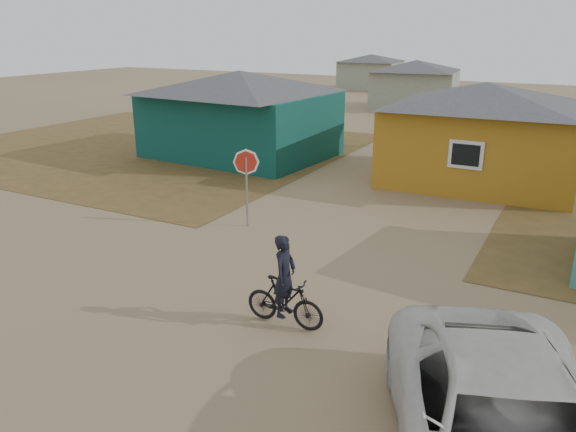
# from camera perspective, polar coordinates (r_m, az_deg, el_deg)

# --- Properties ---
(ground) EXTENTS (120.00, 120.00, 0.00)m
(ground) POSITION_cam_1_polar(r_m,az_deg,el_deg) (12.34, -5.53, -9.87)
(ground) COLOR #89704F
(grass_nw) EXTENTS (20.00, 18.00, 0.00)m
(grass_nw) POSITION_cam_1_polar(r_m,az_deg,el_deg) (30.37, -14.09, 6.89)
(grass_nw) COLOR brown
(grass_nw) RESTS_ON ground
(house_teal) EXTENTS (8.93, 7.08, 4.00)m
(house_teal) POSITION_cam_1_polar(r_m,az_deg,el_deg) (27.08, -4.86, 10.41)
(house_teal) COLOR #0A3B34
(house_teal) RESTS_ON ground
(house_yellow) EXTENTS (7.72, 6.76, 3.90)m
(house_yellow) POSITION_cam_1_polar(r_m,az_deg,el_deg) (23.56, 19.18, 8.12)
(house_yellow) COLOR #AA741A
(house_yellow) RESTS_ON ground
(house_pale_west) EXTENTS (7.04, 6.15, 3.60)m
(house_pale_west) POSITION_cam_1_polar(r_m,az_deg,el_deg) (44.82, 12.78, 12.98)
(house_pale_west) COLOR gray
(house_pale_west) RESTS_ON ground
(house_pale_north) EXTENTS (6.28, 5.81, 3.40)m
(house_pale_north) POSITION_cam_1_polar(r_m,az_deg,el_deg) (58.68, 8.40, 14.35)
(house_pale_north) COLOR gray
(house_pale_north) RESTS_ON ground
(stop_sign) EXTENTS (0.80, 0.12, 2.44)m
(stop_sign) POSITION_cam_1_polar(r_m,az_deg,el_deg) (17.02, -4.26, 4.69)
(stop_sign) COLOR gray
(stop_sign) RESTS_ON ground
(cyclist) EXTENTS (1.75, 0.64, 1.97)m
(cyclist) POSITION_cam_1_polar(r_m,az_deg,el_deg) (11.56, -0.34, -7.85)
(cyclist) COLOR black
(cyclist) RESTS_ON ground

